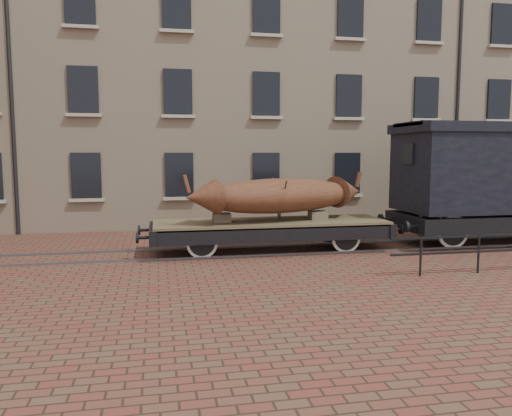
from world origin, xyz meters
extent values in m
plane|color=#513928|center=(0.00, 0.00, 0.00)|extent=(90.00, 90.00, 0.00)
cube|color=beige|center=(3.00, 10.00, 7.00)|extent=(40.00, 10.00, 14.00)
cube|color=black|center=(-6.00, 4.96, 2.20)|extent=(1.10, 0.12, 1.70)
cube|color=#A69C8A|center=(-6.00, 4.90, 1.25)|extent=(1.30, 0.18, 0.12)
cube|color=black|center=(-2.50, 4.96, 2.20)|extent=(1.10, 0.12, 1.70)
cube|color=#A69C8A|center=(-2.50, 4.90, 1.25)|extent=(1.30, 0.18, 0.12)
cube|color=black|center=(1.00, 4.96, 2.20)|extent=(1.10, 0.12, 1.70)
cube|color=#A69C8A|center=(1.00, 4.90, 1.25)|extent=(1.30, 0.18, 0.12)
cube|color=black|center=(4.50, 4.96, 2.20)|extent=(1.10, 0.12, 1.70)
cube|color=#A69C8A|center=(4.50, 4.90, 1.25)|extent=(1.30, 0.18, 0.12)
cube|color=black|center=(8.00, 4.96, 2.20)|extent=(1.10, 0.12, 1.70)
cube|color=#A69C8A|center=(8.00, 4.90, 1.25)|extent=(1.30, 0.18, 0.12)
cube|color=black|center=(11.50, 4.96, 2.20)|extent=(1.10, 0.12, 1.70)
cube|color=#A69C8A|center=(11.50, 4.90, 1.25)|extent=(1.30, 0.18, 0.12)
cube|color=black|center=(-6.00, 4.96, 5.40)|extent=(1.10, 0.12, 1.70)
cube|color=#A69C8A|center=(-6.00, 4.90, 4.45)|extent=(1.30, 0.18, 0.12)
cube|color=black|center=(-2.50, 4.96, 5.40)|extent=(1.10, 0.12, 1.70)
cube|color=#A69C8A|center=(-2.50, 4.90, 4.45)|extent=(1.30, 0.18, 0.12)
cube|color=black|center=(1.00, 4.96, 5.40)|extent=(1.10, 0.12, 1.70)
cube|color=#A69C8A|center=(1.00, 4.90, 4.45)|extent=(1.30, 0.18, 0.12)
cube|color=black|center=(4.50, 4.96, 5.40)|extent=(1.10, 0.12, 1.70)
cube|color=#A69C8A|center=(4.50, 4.90, 4.45)|extent=(1.30, 0.18, 0.12)
cube|color=black|center=(8.00, 4.96, 5.40)|extent=(1.10, 0.12, 1.70)
cube|color=#A69C8A|center=(8.00, 4.90, 4.45)|extent=(1.30, 0.18, 0.12)
cube|color=black|center=(11.50, 4.96, 5.40)|extent=(1.10, 0.12, 1.70)
cube|color=#A69C8A|center=(11.50, 4.90, 4.45)|extent=(1.30, 0.18, 0.12)
cube|color=black|center=(-6.00, 4.96, 8.60)|extent=(1.10, 0.12, 1.70)
cube|color=#A69C8A|center=(-6.00, 4.90, 7.65)|extent=(1.30, 0.18, 0.12)
cube|color=black|center=(-2.50, 4.96, 8.60)|extent=(1.10, 0.12, 1.70)
cube|color=#A69C8A|center=(-2.50, 4.90, 7.65)|extent=(1.30, 0.18, 0.12)
cube|color=black|center=(1.00, 4.96, 8.60)|extent=(1.10, 0.12, 1.70)
cube|color=#A69C8A|center=(1.00, 4.90, 7.65)|extent=(1.30, 0.18, 0.12)
cube|color=black|center=(4.50, 4.96, 8.60)|extent=(1.10, 0.12, 1.70)
cube|color=#A69C8A|center=(4.50, 4.90, 7.65)|extent=(1.30, 0.18, 0.12)
cube|color=black|center=(8.00, 4.96, 8.60)|extent=(1.10, 0.12, 1.70)
cube|color=#A69C8A|center=(8.00, 4.90, 7.65)|extent=(1.30, 0.18, 0.12)
cube|color=black|center=(11.50, 4.96, 8.60)|extent=(1.10, 0.12, 1.70)
cube|color=#A69C8A|center=(11.50, 4.90, 7.65)|extent=(1.30, 0.18, 0.12)
cylinder|color=black|center=(-8.50, 4.95, 7.00)|extent=(0.14, 0.14, 14.00)
cylinder|color=black|center=(9.50, 4.95, 7.00)|extent=(0.14, 0.14, 14.00)
cube|color=#59595E|center=(0.00, -0.72, 0.03)|extent=(30.00, 0.08, 0.06)
cube|color=#59595E|center=(0.00, 0.72, 0.03)|extent=(30.00, 0.08, 0.06)
cylinder|color=black|center=(3.00, -3.80, 0.50)|extent=(0.06, 0.06, 1.00)
cylinder|color=black|center=(4.60, -3.80, 0.50)|extent=(0.06, 0.06, 1.00)
cube|color=brown|center=(0.06, 0.00, 0.90)|extent=(7.15, 2.10, 0.11)
cube|color=black|center=(0.06, -0.97, 0.67)|extent=(7.15, 0.15, 0.43)
cube|color=black|center=(0.06, 0.97, 0.67)|extent=(7.15, 0.15, 0.43)
cube|color=black|center=(-3.51, 0.00, 0.67)|extent=(0.21, 2.19, 0.43)
cylinder|color=black|center=(-3.78, -0.71, 0.67)|extent=(0.33, 0.10, 0.10)
cylinder|color=black|center=(-3.94, -0.71, 0.67)|extent=(0.08, 0.30, 0.30)
cylinder|color=black|center=(-3.78, 0.71, 0.67)|extent=(0.33, 0.10, 0.10)
cylinder|color=black|center=(-3.94, 0.71, 0.67)|extent=(0.08, 0.30, 0.30)
cube|color=black|center=(3.64, 0.00, 0.67)|extent=(0.21, 2.19, 0.43)
cylinder|color=black|center=(3.90, -0.71, 0.67)|extent=(0.33, 0.10, 0.10)
cylinder|color=black|center=(4.07, -0.71, 0.67)|extent=(0.08, 0.30, 0.30)
cylinder|color=black|center=(3.90, 0.71, 0.67)|extent=(0.33, 0.10, 0.10)
cylinder|color=black|center=(4.07, 0.71, 0.67)|extent=(0.08, 0.30, 0.30)
cylinder|color=black|center=(-2.13, 0.00, 0.46)|extent=(0.10, 1.81, 0.10)
cylinder|color=silver|center=(-2.13, -0.72, 0.46)|extent=(0.91, 0.07, 0.91)
cylinder|color=black|center=(-2.13, -0.72, 0.46)|extent=(0.75, 0.10, 0.75)
cube|color=black|center=(-2.13, -0.83, 0.69)|extent=(0.86, 0.08, 0.10)
cylinder|color=silver|center=(-2.13, 0.72, 0.46)|extent=(0.91, 0.07, 0.91)
cylinder|color=black|center=(-2.13, 0.72, 0.46)|extent=(0.75, 0.10, 0.75)
cube|color=black|center=(-2.13, 0.83, 0.69)|extent=(0.86, 0.08, 0.10)
cylinder|color=black|center=(2.25, 0.00, 0.46)|extent=(0.10, 1.81, 0.10)
cylinder|color=silver|center=(2.25, -0.72, 0.46)|extent=(0.91, 0.07, 0.91)
cylinder|color=black|center=(2.25, -0.72, 0.46)|extent=(0.75, 0.10, 0.75)
cube|color=black|center=(2.25, -0.83, 0.69)|extent=(0.86, 0.08, 0.10)
cylinder|color=silver|center=(2.25, 0.72, 0.46)|extent=(0.91, 0.07, 0.91)
cylinder|color=black|center=(2.25, 0.72, 0.46)|extent=(0.75, 0.10, 0.75)
cube|color=black|center=(2.25, 0.83, 0.69)|extent=(0.86, 0.08, 0.10)
cube|color=black|center=(0.06, 0.00, 0.52)|extent=(3.81, 0.06, 0.06)
cube|color=brown|center=(-1.46, 0.00, 1.09)|extent=(0.52, 0.48, 0.27)
cube|color=brown|center=(1.59, 0.00, 1.09)|extent=(0.52, 0.48, 0.27)
ellipsoid|color=brown|center=(0.33, 0.00, 1.72)|extent=(5.59, 2.87, 1.07)
cone|color=brown|center=(-2.14, -0.59, 1.77)|extent=(1.14, 1.20, 1.02)
cube|color=brown|center=(-2.54, -0.69, 2.17)|extent=(0.23, 0.16, 0.51)
cone|color=brown|center=(2.80, 0.59, 1.77)|extent=(1.14, 1.20, 1.02)
cube|color=brown|center=(3.20, 0.69, 2.17)|extent=(0.23, 0.16, 0.51)
cylinder|color=#48382A|center=(0.33, -0.43, 1.59)|extent=(0.05, 0.92, 1.30)
cylinder|color=#48382A|center=(0.33, 0.43, 1.59)|extent=(0.05, 0.92, 1.30)
cube|color=black|center=(7.98, 1.23, 0.78)|extent=(6.69, 0.18, 0.50)
cube|color=black|center=(4.64, 0.00, 0.78)|extent=(0.25, 2.67, 0.50)
cylinder|color=black|center=(4.13, -0.89, 0.78)|extent=(0.09, 0.36, 0.36)
cylinder|color=black|center=(4.13, 0.89, 0.78)|extent=(0.09, 0.36, 0.36)
cylinder|color=black|center=(5.86, 0.00, 0.53)|extent=(0.11, 2.12, 0.11)
cylinder|color=silver|center=(5.86, -0.72, 0.53)|extent=(1.07, 0.08, 1.07)
cylinder|color=black|center=(5.86, -0.72, 0.53)|extent=(0.88, 0.11, 0.88)
cylinder|color=silver|center=(5.86, 0.72, 0.53)|extent=(1.07, 0.08, 1.07)
cylinder|color=black|center=(5.86, 0.72, 0.53)|extent=(0.88, 0.11, 0.88)
cube|color=black|center=(7.98, 0.00, 2.40)|extent=(6.69, 2.67, 2.56)
cube|color=black|center=(7.98, 0.00, 3.83)|extent=(6.89, 2.83, 0.31)
cube|color=black|center=(7.98, 0.00, 3.96)|extent=(6.89, 1.89, 0.13)
cube|color=black|center=(4.62, 0.00, 3.01)|extent=(0.09, 0.67, 0.67)
camera|label=1|loc=(-3.35, -14.89, 3.03)|focal=35.00mm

